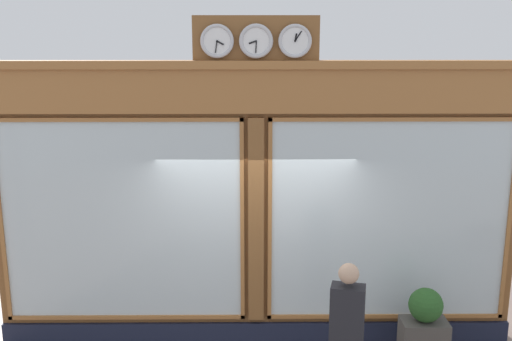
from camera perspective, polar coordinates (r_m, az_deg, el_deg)
shop_facade at (r=7.72m, az=-0.01°, el=-3.25°), size 6.85×0.42×4.23m
pedestrian at (r=6.70m, az=8.63°, el=-14.81°), size 0.40×0.30×1.69m
planter_shrub at (r=7.66m, az=15.88°, el=-12.23°), size 0.41×0.41×0.41m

